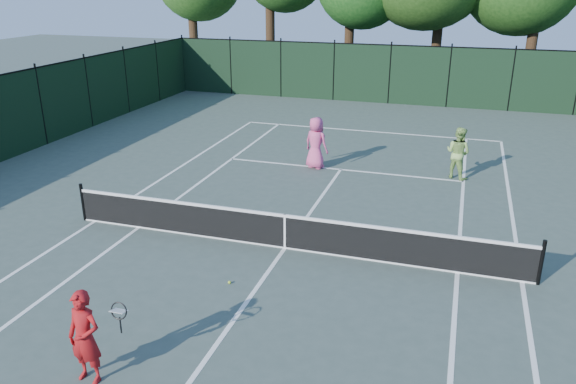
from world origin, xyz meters
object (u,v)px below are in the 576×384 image
(coach, at_px, (85,337))
(player_green, at_px, (458,153))
(player_pink, at_px, (316,143))
(loose_ball_midcourt, at_px, (230,282))

(coach, xyz_separation_m, player_green, (5.45, 12.32, 0.04))
(player_pink, bearing_deg, coach, 107.12)
(coach, bearing_deg, player_green, 69.92)
(player_pink, xyz_separation_m, player_green, (4.74, 0.39, -0.04))
(player_pink, relative_size, player_green, 1.04)
(player_green, xyz_separation_m, loose_ball_midcourt, (-4.48, -8.74, -0.83))
(coach, xyz_separation_m, player_pink, (0.70, 11.93, 0.08))
(coach, distance_m, loose_ball_midcourt, 3.79)
(player_pink, xyz_separation_m, loose_ball_midcourt, (0.27, -8.35, -0.87))
(coach, xyz_separation_m, loose_ball_midcourt, (0.97, 3.58, -0.79))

